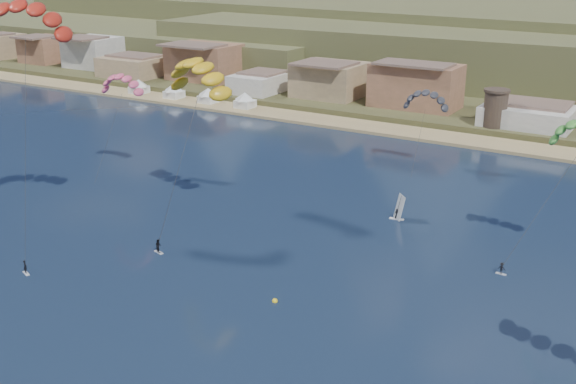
{
  "coord_description": "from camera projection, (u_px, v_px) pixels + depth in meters",
  "views": [
    {
      "loc": [
        45.27,
        -42.75,
        40.73
      ],
      "look_at": [
        0.0,
        32.0,
        10.0
      ],
      "focal_mm": 43.7,
      "sensor_mm": 36.0,
      "label": 1
    }
  ],
  "objects": [
    {
      "name": "beach_tents",
      "position": [
        190.0,
        89.0,
        191.69
      ],
      "size": [
        43.4,
        6.4,
        5.0
      ],
      "color": "white",
      "rests_on": "ground"
    },
    {
      "name": "windsurfer",
      "position": [
        398.0,
        212.0,
        110.04
      ],
      "size": [
        2.36,
        2.58,
        4.07
      ],
      "color": "silver",
      "rests_on": "ground"
    },
    {
      "name": "ground",
      "position": [
        123.0,
        377.0,
        70.12
      ],
      "size": [
        2400.0,
        2400.0,
        0.0
      ],
      "primitive_type": "plane",
      "color": "black",
      "rests_on": "ground"
    },
    {
      "name": "distant_kite_dark",
      "position": [
        426.0,
        97.0,
        131.55
      ],
      "size": [
        9.27,
        6.28,
        17.13
      ],
      "color": "#262626",
      "rests_on": "ground"
    },
    {
      "name": "town",
      "position": [
        335.0,
        77.0,
        185.46
      ],
      "size": [
        400.0,
        24.0,
        12.0
      ],
      "color": "silver",
      "rests_on": "ground"
    },
    {
      "name": "distant_kite_pink",
      "position": [
        121.0,
        81.0,
        126.61
      ],
      "size": [
        9.12,
        6.4,
        20.52
      ],
      "color": "#262626",
      "rests_on": "ground"
    },
    {
      "name": "watchtower",
      "position": [
        495.0,
        108.0,
        157.56
      ],
      "size": [
        5.82,
        5.82,
        8.6
      ],
      "color": "#47382D",
      "rests_on": "ground"
    },
    {
      "name": "beach",
      "position": [
        460.0,
        139.0,
        155.58
      ],
      "size": [
        2200.0,
        12.0,
        0.9
      ],
      "color": "tan",
      "rests_on": "ground"
    },
    {
      "name": "kitesurfer_red",
      "position": [
        22.0,
        14.0,
        95.07
      ],
      "size": [
        16.61,
        17.62,
        35.92
      ],
      "color": "silver",
      "rests_on": "ground"
    },
    {
      "name": "buoy",
      "position": [
        275.0,
        301.0,
        84.82
      ],
      "size": [
        0.68,
        0.68,
        0.68
      ],
      "color": "yellow",
      "rests_on": "ground"
    },
    {
      "name": "kitesurfer_yellow",
      "position": [
        198.0,
        71.0,
        106.07
      ],
      "size": [
        13.98,
        20.96,
        28.12
      ],
      "color": "silver",
      "rests_on": "ground"
    }
  ]
}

